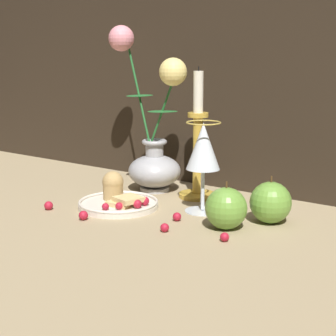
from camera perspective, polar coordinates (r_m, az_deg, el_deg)
name	(u,v)px	position (r m, az deg, el deg)	size (l,w,h in m)	color
ground_plane	(154,212)	(1.18, -1.43, -4.49)	(2.40, 2.40, 0.00)	#9E8966
vase	(153,141)	(1.33, -1.54, 2.73)	(0.21, 0.13, 0.39)	#A3A3A8
plate_with_pastries	(118,199)	(1.22, -5.12, -3.17)	(0.17, 0.17, 0.07)	silver
wine_glass	(203,150)	(1.16, 3.60, 1.84)	(0.07, 0.07, 0.19)	silver
candlestick	(198,152)	(1.28, 3.03, 1.68)	(0.08, 0.08, 0.30)	gold
apple_beside_vase	(226,208)	(1.07, 5.91, -4.10)	(0.08, 0.08, 0.09)	#669938
apple_near_glass	(271,203)	(1.12, 10.38, -3.47)	(0.08, 0.08, 0.09)	#669938
berry_near_plate	(177,217)	(1.12, 0.92, -4.97)	(0.02, 0.02, 0.02)	#AD192D
berry_front_center	(165,228)	(1.06, -0.34, -6.08)	(0.02, 0.02, 0.02)	#AD192D
berry_by_glass_stem	(49,206)	(1.22, -12.04, -3.76)	(0.02, 0.02, 0.02)	#AD192D
berry_under_candlestick	(83,215)	(1.14, -8.59, -4.79)	(0.02, 0.02, 0.02)	#AD192D
berry_far_right	(225,237)	(1.01, 5.77, -6.99)	(0.02, 0.02, 0.02)	#AD192D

